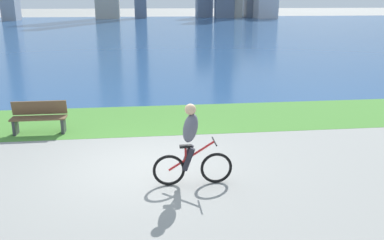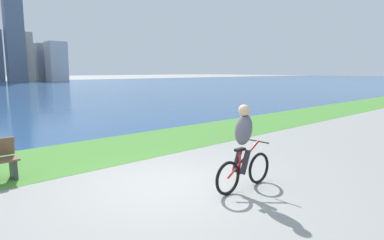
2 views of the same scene
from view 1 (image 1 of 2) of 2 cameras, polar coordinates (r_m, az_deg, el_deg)
The scene contains 5 objects.
ground_plane at distance 9.47m, azimuth -6.73°, elevation -6.42°, with size 300.00×300.00×0.00m, color gray.
grass_strip_bayside at distance 13.06m, azimuth -6.89°, elevation 0.06°, with size 120.00×3.36×0.01m, color #478433.
bay_water_surface at distance 51.15m, azimuth -7.19°, elevation 12.24°, with size 300.00×73.62×0.00m, color navy.
cyclist_lead at distance 8.25m, azimuth -0.12°, elevation -3.55°, with size 1.63×0.52×1.70m.
bench_near_path at distance 12.35m, azimuth -20.34°, elevation 0.33°, with size 1.50×0.47×0.90m.
Camera 1 is at (0.04, -8.73, 3.67)m, focal length 38.65 mm.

